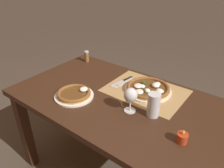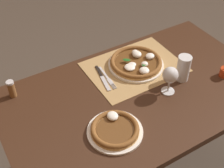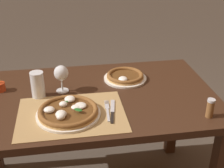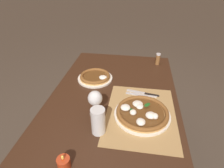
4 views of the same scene
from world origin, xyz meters
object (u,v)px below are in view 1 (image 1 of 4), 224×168
(knife, at_px, (122,81))
(votive_candle, at_px, (182,138))
(pizza_near, at_px, (148,88))
(pint_glass, at_px, (154,105))
(pizza_far, at_px, (74,94))
(fork, at_px, (124,83))
(wine_glass, at_px, (131,96))
(pepper_shaker, at_px, (87,56))

(knife, bearing_deg, votive_candle, 151.30)
(pizza_near, distance_m, pint_glass, 0.27)
(pizza_far, distance_m, fork, 0.37)
(pizza_near, relative_size, wine_glass, 2.03)
(pint_glass, distance_m, knife, 0.43)
(pizza_far, relative_size, wine_glass, 1.66)
(pint_glass, xyz_separation_m, fork, (0.35, -0.21, -0.06))
(fork, distance_m, knife, 0.03)
(pizza_far, height_order, pint_glass, pint_glass)
(wine_glass, bearing_deg, pint_glass, -161.24)
(votive_candle, height_order, pepper_shaker, pepper_shaker)
(knife, distance_m, votive_candle, 0.67)
(pizza_near, relative_size, fork, 1.57)
(pizza_near, distance_m, wine_glass, 0.27)
(pizza_near, height_order, pizza_far, pizza_near)
(pizza_far, relative_size, votive_candle, 3.57)
(fork, relative_size, votive_candle, 2.79)
(pizza_near, relative_size, votive_candle, 4.38)
(pint_glass, height_order, votive_candle, pint_glass)
(knife, bearing_deg, pizza_far, 69.00)
(fork, bearing_deg, votive_candle, 151.17)
(pizza_near, height_order, pepper_shaker, pepper_shaker)
(pizza_far, distance_m, pepper_shaker, 0.57)
(wine_glass, relative_size, knife, 0.72)
(pizza_near, distance_m, pepper_shaker, 0.69)
(pint_glass, bearing_deg, pizza_near, -55.13)
(pizza_far, bearing_deg, votive_candle, -177.55)
(pizza_near, bearing_deg, wine_glass, 94.97)
(fork, bearing_deg, pint_glass, 149.16)
(fork, bearing_deg, pizza_far, 65.05)
(pizza_near, height_order, fork, pizza_near)
(pint_glass, xyz_separation_m, pepper_shaker, (0.83, -0.33, -0.02))
(pizza_far, height_order, fork, pizza_far)
(pint_glass, relative_size, votive_candle, 2.01)
(pint_glass, height_order, fork, pint_glass)
(wine_glass, relative_size, pepper_shaker, 1.60)
(fork, distance_m, votive_candle, 0.64)
(wine_glass, distance_m, fork, 0.35)
(pizza_near, xyz_separation_m, pint_glass, (-0.15, 0.22, 0.05))
(votive_candle, bearing_deg, pizza_near, -41.04)
(pizza_far, height_order, votive_candle, votive_candle)
(pizza_far, height_order, wine_glass, wine_glass)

